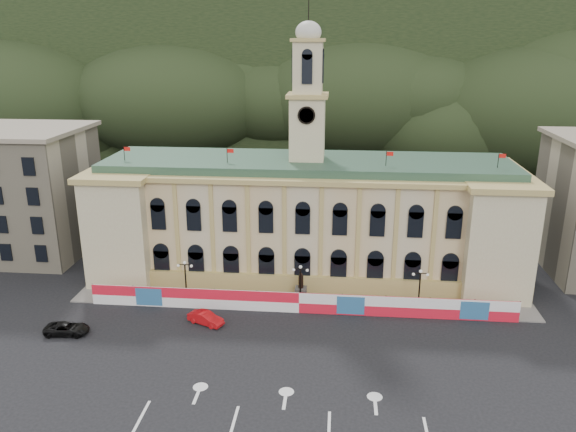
# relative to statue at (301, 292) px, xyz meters

# --- Properties ---
(ground) EXTENTS (260.00, 260.00, 0.00)m
(ground) POSITION_rel_statue_xyz_m (0.00, -18.00, -1.19)
(ground) COLOR black
(ground) RESTS_ON ground
(lane_markings) EXTENTS (26.00, 10.00, 0.02)m
(lane_markings) POSITION_rel_statue_xyz_m (0.00, -23.00, -1.18)
(lane_markings) COLOR white
(lane_markings) RESTS_ON ground
(hill_ridge) EXTENTS (230.00, 80.00, 64.00)m
(hill_ridge) POSITION_rel_statue_xyz_m (0.03, 103.99, 18.30)
(hill_ridge) COLOR black
(hill_ridge) RESTS_ON ground
(city_hall) EXTENTS (56.20, 17.60, 37.10)m
(city_hall) POSITION_rel_statue_xyz_m (0.00, 9.63, 6.66)
(city_hall) COLOR beige
(city_hall) RESTS_ON ground
(side_building_left) EXTENTS (21.00, 17.00, 18.60)m
(side_building_left) POSITION_rel_statue_xyz_m (-43.00, 12.93, 8.14)
(side_building_left) COLOR tan
(side_building_left) RESTS_ON ground
(hoarding_fence) EXTENTS (50.00, 0.44, 2.50)m
(hoarding_fence) POSITION_rel_statue_xyz_m (0.06, -2.93, 0.06)
(hoarding_fence) COLOR red
(hoarding_fence) RESTS_ON ground
(pavement) EXTENTS (56.00, 5.50, 0.16)m
(pavement) POSITION_rel_statue_xyz_m (0.00, -0.25, -1.11)
(pavement) COLOR slate
(pavement) RESTS_ON ground
(statue) EXTENTS (1.40, 1.40, 3.72)m
(statue) POSITION_rel_statue_xyz_m (0.00, 0.00, 0.00)
(statue) COLOR #595651
(statue) RESTS_ON ground
(lamp_left) EXTENTS (1.96, 0.44, 5.15)m
(lamp_left) POSITION_rel_statue_xyz_m (-14.00, -1.00, 1.89)
(lamp_left) COLOR black
(lamp_left) RESTS_ON ground
(lamp_center) EXTENTS (1.96, 0.44, 5.15)m
(lamp_center) POSITION_rel_statue_xyz_m (0.00, -1.00, 1.89)
(lamp_center) COLOR black
(lamp_center) RESTS_ON ground
(lamp_right) EXTENTS (1.96, 0.44, 5.15)m
(lamp_right) POSITION_rel_statue_xyz_m (14.00, -1.00, 1.89)
(lamp_right) COLOR black
(lamp_right) RESTS_ON ground
(red_sedan) EXTENTS (4.68, 5.36, 1.40)m
(red_sedan) POSITION_rel_statue_xyz_m (-10.26, -6.70, -0.49)
(red_sedan) COLOR red
(red_sedan) RESTS_ON ground
(black_suv) EXTENTS (2.87, 5.06, 1.32)m
(black_suv) POSITION_rel_statue_xyz_m (-24.76, -10.34, -0.53)
(black_suv) COLOR black
(black_suv) RESTS_ON ground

